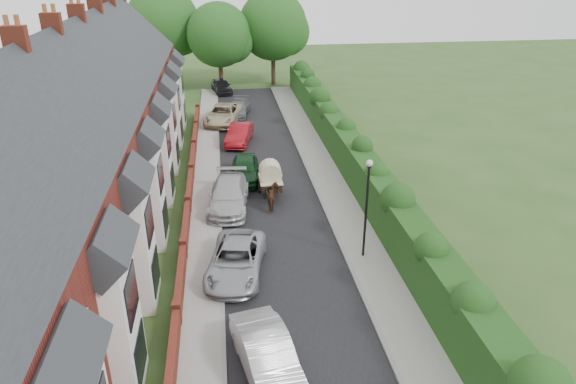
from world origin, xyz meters
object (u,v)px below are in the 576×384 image
object	(u,v)px
car_silver_a	(268,357)
car_white	(229,195)
car_grey	(238,108)
horse	(274,198)
car_silver_b	(236,260)
car_green	(245,169)
car_beige	(223,114)
lamppost	(367,197)
horse_cart	(270,176)
car_red	(239,134)
car_black	(222,86)

from	to	relation	value
car_silver_a	car_white	distance (m)	13.60
car_grey	horse	world-z (taller)	horse
car_silver_b	car_grey	distance (m)	26.44
car_silver_a	car_white	world-z (taller)	car_white
car_white	horse	world-z (taller)	car_white
car_white	horse	bearing A→B (deg)	-3.95
car_green	car_beige	world-z (taller)	car_beige
lamppost	car_silver_a	bearing A→B (deg)	-127.15
car_green	horse_cart	world-z (taller)	horse_cart
car_grey	car_red	bearing A→B (deg)	-81.24
lamppost	car_green	world-z (taller)	lamppost
car_white	car_red	world-z (taller)	car_white
car_white	horse_cart	bearing A→B (deg)	33.17
lamppost	car_white	distance (m)	9.41
car_green	car_grey	bearing A→B (deg)	94.15
horse	car_grey	bearing A→B (deg)	-81.66
car_silver_a	car_beige	world-z (taller)	car_beige
car_white	car_grey	distance (m)	19.44
horse_cart	car_silver_b	bearing A→B (deg)	-106.39
lamppost	horse_cart	size ratio (longest dim) A/B	1.65
car_silver_b	car_white	distance (m)	7.02
car_red	horse	distance (m)	11.93
lamppost	car_silver_b	distance (m)	6.78
car_black	horse	world-z (taller)	car_black
car_grey	horse	distance (m)	19.89
car_white	car_black	bearing A→B (deg)	96.16
car_white	car_beige	size ratio (longest dim) A/B	0.95
car_silver_a	car_white	size ratio (longest dim) A/B	0.87
lamppost	car_black	distance (m)	35.28
lamppost	car_silver_a	xyz separation A→B (m)	(-5.40, -7.13, -2.51)
car_green	horse	distance (m)	4.72
lamppost	car_silver_a	world-z (taller)	lamppost
horse_cart	car_beige	bearing A→B (deg)	99.45
car_black	horse_cart	bearing A→B (deg)	-95.05
car_white	car_black	xyz separation A→B (m)	(0.00, 28.17, -0.04)
car_black	car_silver_b	bearing A→B (deg)	-100.35
car_silver_a	car_red	distance (m)	24.93
car_beige	horse_cart	bearing A→B (deg)	-66.25
car_beige	car_grey	distance (m)	2.80
horse_cart	car_red	bearing A→B (deg)	98.25
car_red	horse	world-z (taller)	car_red
car_green	car_beige	bearing A→B (deg)	100.16
car_beige	car_black	xyz separation A→B (m)	(0.00, 11.20, -0.05)
car_red	car_beige	xyz separation A→B (m)	(-1.15, 5.60, 0.04)
car_white	car_grey	bearing A→B (deg)	92.03
car_grey	horse_cart	bearing A→B (deg)	-75.64
car_white	car_green	size ratio (longest dim) A/B	1.21
car_red	car_grey	distance (m)	8.03
lamppost	horse_cart	distance (m)	8.86
car_silver_a	car_silver_b	xyz separation A→B (m)	(-0.85, 6.54, -0.06)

